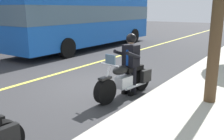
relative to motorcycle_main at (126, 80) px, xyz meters
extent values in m
plane|color=#333335|center=(-0.22, -1.39, -0.45)|extent=(80.00, 80.00, 0.00)
cube|color=#E5DB4C|center=(-0.22, -3.39, -0.45)|extent=(60.00, 0.16, 0.01)
cylinder|color=black|center=(0.84, -0.12, -0.12)|extent=(0.68, 0.29, 0.66)
cylinder|color=black|center=(-0.70, 0.10, -0.12)|extent=(0.68, 0.29, 0.66)
cube|color=silver|center=(0.04, -0.01, -0.03)|extent=(0.59, 0.36, 0.32)
ellipsoid|color=black|center=(0.24, -0.04, 0.33)|extent=(0.59, 0.36, 0.24)
cube|color=black|center=(-0.30, 0.04, 0.29)|extent=(0.73, 0.38, 0.12)
cube|color=black|center=(-0.62, 0.31, 0.03)|extent=(0.41, 0.18, 0.36)
cube|color=black|center=(-0.68, -0.13, 0.03)|extent=(0.41, 0.18, 0.36)
cylinder|color=silver|center=(0.82, -0.12, 0.15)|extent=(0.35, 0.10, 0.76)
cylinder|color=silver|center=(0.66, -0.10, 0.55)|extent=(0.12, 0.60, 0.04)
cube|color=black|center=(0.84, -0.12, 0.23)|extent=(0.38, 0.21, 0.06)
cylinder|color=silver|center=(-0.23, 0.19, -0.19)|extent=(0.90, 0.21, 0.08)
cube|color=slate|center=(0.64, -0.09, 0.67)|extent=(0.09, 0.32, 0.28)
cylinder|color=black|center=(-0.19, 0.15, -0.03)|extent=(0.14, 0.14, 0.84)
cube|color=black|center=(-0.13, 0.14, -0.40)|extent=(0.27, 0.15, 0.10)
cylinder|color=black|center=(-0.22, -0.09, -0.03)|extent=(0.14, 0.14, 0.84)
cube|color=black|center=(-0.16, -0.10, -0.40)|extent=(0.27, 0.15, 0.10)
cube|color=black|center=(-0.20, 0.03, 0.67)|extent=(0.37, 0.44, 0.60)
cube|color=navy|center=(-0.04, 0.00, 0.63)|extent=(0.03, 0.07, 0.44)
cylinder|color=black|center=(0.01, 0.22, 0.73)|extent=(0.56, 0.18, 0.28)
cylinder|color=black|center=(-0.06, -0.22, 0.73)|extent=(0.56, 0.18, 0.28)
sphere|color=tan|center=(-0.20, 0.03, 1.10)|extent=(0.22, 0.22, 0.22)
sphere|color=black|center=(-0.20, 0.03, 1.15)|extent=(0.28, 0.28, 0.28)
cube|color=black|center=(3.82, 0.16, 0.03)|extent=(0.41, 0.16, 0.36)
cube|color=blue|center=(-6.35, -6.48, 1.32)|extent=(11.00, 2.50, 2.85)
cube|color=slate|center=(-6.35, -6.48, 1.65)|extent=(11.04, 2.52, 0.90)
cube|color=slate|center=(-11.85, -6.48, 1.55)|extent=(0.06, 2.40, 1.90)
cylinder|color=black|center=(-9.95, -7.68, 0.05)|extent=(1.00, 0.30, 1.00)
cylinder|color=black|center=(-9.95, -5.28, 0.05)|extent=(1.00, 0.30, 1.00)
cylinder|color=black|center=(-3.15, -7.68, 0.05)|extent=(1.00, 0.30, 1.00)
cylinder|color=black|center=(-3.15, -5.28, 0.05)|extent=(1.00, 0.30, 1.00)
cylinder|color=#4C3823|center=(-0.44, 2.16, 1.34)|extent=(0.28, 0.28, 3.28)
cube|color=slate|center=(-11.48, -12.36, 1.55)|extent=(1.10, 0.06, 1.60)
cube|color=slate|center=(-6.70, -12.36, 1.55)|extent=(1.10, 0.06, 1.60)
camera|label=1|loc=(5.78, 3.41, 1.94)|focal=40.03mm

